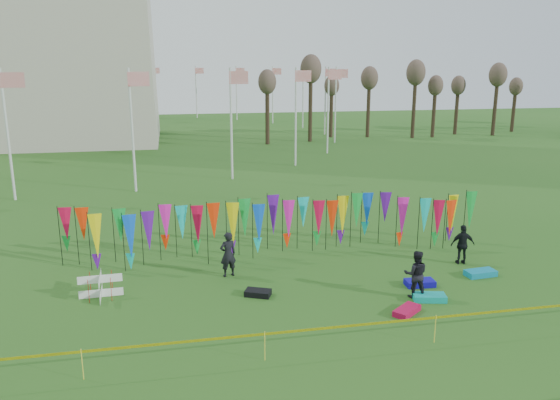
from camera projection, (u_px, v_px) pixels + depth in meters
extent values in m
plane|color=#225217|center=(317.00, 325.00, 17.61)|extent=(160.00, 160.00, 0.00)
cylinder|color=silver|center=(325.00, 101.00, 65.00)|extent=(0.16, 0.16, 8.00)
plane|color=#AF1212|center=(331.00, 73.00, 64.32)|extent=(1.40, 0.00, 1.40)
cylinder|color=silver|center=(303.00, 98.00, 71.71)|extent=(0.16, 0.16, 8.00)
plane|color=#AF1212|center=(308.00, 72.00, 71.03)|extent=(1.40, 0.00, 1.40)
cylinder|color=silver|center=(273.00, 95.00, 77.60)|extent=(0.16, 0.16, 8.00)
plane|color=#AF1212|center=(277.00, 71.00, 76.92)|extent=(1.40, 0.00, 1.40)
cylinder|color=silver|center=(237.00, 93.00, 82.26)|extent=(0.16, 0.16, 8.00)
plane|color=#AF1212|center=(240.00, 71.00, 81.58)|extent=(1.40, 0.00, 1.40)
cylinder|color=silver|center=(196.00, 92.00, 85.38)|extent=(0.16, 0.16, 8.00)
plane|color=#AF1212|center=(199.00, 71.00, 84.70)|extent=(1.40, 0.00, 1.40)
cylinder|color=silver|center=(153.00, 92.00, 86.74)|extent=(0.16, 0.16, 8.00)
plane|color=#AF1212|center=(155.00, 71.00, 86.06)|extent=(1.40, 0.00, 1.40)
cylinder|color=silver|center=(106.00, 92.00, 86.25)|extent=(0.16, 0.16, 8.00)
plane|color=#AF1212|center=(108.00, 71.00, 85.57)|extent=(1.40, 0.00, 1.40)
cylinder|color=silver|center=(56.00, 93.00, 83.95)|extent=(0.16, 0.16, 8.00)
plane|color=#AF1212|center=(58.00, 71.00, 83.27)|extent=(1.40, 0.00, 1.40)
cylinder|color=silver|center=(4.00, 94.00, 79.98)|extent=(0.16, 0.16, 8.00)
plane|color=#AF1212|center=(5.00, 71.00, 79.31)|extent=(1.40, 0.00, 1.40)
cylinder|color=silver|center=(8.00, 136.00, 32.98)|extent=(0.16, 0.16, 8.00)
plane|color=#AF1212|center=(12.00, 80.00, 32.30)|extent=(1.40, 0.00, 1.40)
cylinder|color=silver|center=(132.00, 131.00, 35.28)|extent=(0.16, 0.16, 8.00)
plane|color=#AF1212|center=(139.00, 79.00, 34.60)|extent=(1.40, 0.00, 1.40)
cylinder|color=silver|center=(231.00, 125.00, 39.24)|extent=(0.16, 0.16, 8.00)
plane|color=#AF1212|center=(239.00, 78.00, 38.56)|extent=(1.40, 0.00, 1.40)
cylinder|color=silver|center=(296.00, 117.00, 44.59)|extent=(0.16, 0.16, 8.00)
plane|color=#AF1212|center=(303.00, 76.00, 43.91)|extent=(1.40, 0.00, 1.40)
cylinder|color=silver|center=(328.00, 111.00, 50.96)|extent=(0.16, 0.16, 8.00)
plane|color=#AF1212|center=(335.00, 75.00, 50.28)|extent=(1.40, 0.00, 1.40)
cylinder|color=silver|center=(335.00, 105.00, 57.93)|extent=(0.16, 0.16, 8.00)
plane|color=#AF1212|center=(342.00, 73.00, 57.25)|extent=(1.40, 0.00, 1.40)
cylinder|color=black|center=(59.00, 240.00, 22.20)|extent=(0.03, 0.03, 2.48)
cone|color=red|center=(66.00, 231.00, 22.17)|extent=(0.64, 0.64, 1.60)
cylinder|color=black|center=(76.00, 239.00, 22.33)|extent=(0.03, 0.03, 2.48)
cone|color=#FD2E07|center=(83.00, 230.00, 22.30)|extent=(0.64, 0.64, 1.60)
cylinder|color=black|center=(93.00, 238.00, 22.46)|extent=(0.03, 0.03, 2.48)
cone|color=yellow|center=(100.00, 229.00, 22.42)|extent=(0.64, 0.64, 1.60)
cylinder|color=black|center=(110.00, 237.00, 22.59)|extent=(0.03, 0.03, 2.48)
cone|color=green|center=(117.00, 228.00, 22.55)|extent=(0.64, 0.64, 1.60)
cylinder|color=black|center=(127.00, 236.00, 22.71)|extent=(0.03, 0.03, 2.48)
cone|color=blue|center=(133.00, 227.00, 22.68)|extent=(0.64, 0.64, 1.60)
cylinder|color=black|center=(143.00, 235.00, 22.84)|extent=(0.03, 0.03, 2.48)
cone|color=#5B119B|center=(150.00, 226.00, 22.81)|extent=(0.64, 0.64, 1.60)
cylinder|color=black|center=(159.00, 234.00, 22.97)|extent=(0.03, 0.03, 2.48)
cone|color=#F51BB5|center=(166.00, 226.00, 22.94)|extent=(0.64, 0.64, 1.60)
cylinder|color=black|center=(176.00, 233.00, 23.10)|extent=(0.03, 0.03, 2.48)
cone|color=#0CBEBA|center=(182.00, 225.00, 23.07)|extent=(0.64, 0.64, 1.60)
cylinder|color=black|center=(191.00, 232.00, 23.23)|extent=(0.03, 0.03, 2.48)
cone|color=red|center=(198.00, 224.00, 23.19)|extent=(0.64, 0.64, 1.60)
cylinder|color=black|center=(207.00, 231.00, 23.36)|extent=(0.03, 0.03, 2.48)
cone|color=#FD2E07|center=(213.00, 223.00, 23.32)|extent=(0.64, 0.64, 1.60)
cylinder|color=black|center=(223.00, 230.00, 23.48)|extent=(0.03, 0.03, 2.48)
cone|color=yellow|center=(229.00, 222.00, 23.45)|extent=(0.64, 0.64, 1.60)
cylinder|color=black|center=(238.00, 229.00, 23.61)|extent=(0.03, 0.03, 2.48)
cone|color=green|center=(244.00, 221.00, 23.58)|extent=(0.64, 0.64, 1.60)
cylinder|color=black|center=(253.00, 229.00, 23.74)|extent=(0.03, 0.03, 2.48)
cone|color=blue|center=(260.00, 220.00, 23.71)|extent=(0.64, 0.64, 1.60)
cylinder|color=black|center=(268.00, 228.00, 23.87)|extent=(0.03, 0.03, 2.48)
cone|color=#5B119B|center=(275.00, 219.00, 23.84)|extent=(0.64, 0.64, 1.60)
cylinder|color=black|center=(283.00, 227.00, 24.00)|extent=(0.03, 0.03, 2.48)
cone|color=#F51BB5|center=(289.00, 219.00, 23.96)|extent=(0.64, 0.64, 1.60)
cylinder|color=black|center=(298.00, 226.00, 24.13)|extent=(0.03, 0.03, 2.48)
cone|color=#0CBEBA|center=(304.00, 218.00, 24.09)|extent=(0.64, 0.64, 1.60)
cylinder|color=black|center=(313.00, 225.00, 24.25)|extent=(0.03, 0.03, 2.48)
cone|color=red|center=(319.00, 217.00, 24.22)|extent=(0.64, 0.64, 1.60)
cylinder|color=black|center=(327.00, 224.00, 24.38)|extent=(0.03, 0.03, 2.48)
cone|color=#FD2E07|center=(333.00, 216.00, 24.35)|extent=(0.64, 0.64, 1.60)
cylinder|color=black|center=(341.00, 223.00, 24.51)|extent=(0.03, 0.03, 2.48)
cone|color=yellow|center=(347.00, 215.00, 24.48)|extent=(0.64, 0.64, 1.60)
cylinder|color=black|center=(355.00, 223.00, 24.64)|extent=(0.03, 0.03, 2.48)
cone|color=green|center=(362.00, 215.00, 24.61)|extent=(0.64, 0.64, 1.60)
cylinder|color=black|center=(369.00, 222.00, 24.77)|extent=(0.03, 0.03, 2.48)
cone|color=blue|center=(375.00, 214.00, 24.74)|extent=(0.64, 0.64, 1.60)
cylinder|color=black|center=(383.00, 221.00, 24.90)|extent=(0.03, 0.03, 2.48)
cone|color=#5B119B|center=(389.00, 213.00, 24.86)|extent=(0.64, 0.64, 1.60)
cylinder|color=black|center=(397.00, 220.00, 25.02)|extent=(0.03, 0.03, 2.48)
cone|color=#F51BB5|center=(403.00, 212.00, 24.99)|extent=(0.64, 0.64, 1.60)
cylinder|color=black|center=(410.00, 219.00, 25.15)|extent=(0.03, 0.03, 2.48)
cone|color=#0CBEBA|center=(417.00, 212.00, 25.12)|extent=(0.64, 0.64, 1.60)
cylinder|color=black|center=(424.00, 219.00, 25.28)|extent=(0.03, 0.03, 2.48)
cone|color=red|center=(430.00, 211.00, 25.25)|extent=(0.64, 0.64, 1.60)
cylinder|color=black|center=(437.00, 218.00, 25.41)|extent=(0.03, 0.03, 2.48)
cone|color=#FD2E07|center=(443.00, 210.00, 25.38)|extent=(0.64, 0.64, 1.60)
cylinder|color=black|center=(450.00, 217.00, 25.54)|extent=(0.03, 0.03, 2.48)
cone|color=yellow|center=(456.00, 209.00, 25.51)|extent=(0.64, 0.64, 1.60)
cylinder|color=black|center=(463.00, 216.00, 25.67)|extent=(0.03, 0.03, 2.48)
cone|color=green|center=(469.00, 209.00, 25.63)|extent=(0.64, 0.64, 1.60)
cube|color=#FFFE05|center=(334.00, 327.00, 15.70)|extent=(26.00, 0.01, 0.08)
cylinder|color=yellow|center=(80.00, 365.00, 14.44)|extent=(0.02, 0.02, 0.90)
cylinder|color=yellow|center=(266.00, 346.00, 15.41)|extent=(0.02, 0.02, 0.90)
cylinder|color=yellow|center=(429.00, 329.00, 16.37)|extent=(0.02, 0.02, 0.90)
cylinder|color=#36271B|center=(265.00, 112.00, 59.85)|extent=(0.44, 0.44, 6.40)
ellipsoid|color=brown|center=(265.00, 80.00, 59.04)|extent=(1.92, 1.92, 2.56)
cylinder|color=#36271B|center=(300.00, 111.00, 60.62)|extent=(0.44, 0.44, 6.40)
ellipsoid|color=brown|center=(301.00, 80.00, 59.81)|extent=(1.92, 1.92, 2.56)
cylinder|color=#36271B|center=(335.00, 110.00, 61.39)|extent=(0.44, 0.44, 6.40)
ellipsoid|color=brown|center=(336.00, 80.00, 60.58)|extent=(1.92, 1.92, 2.56)
cylinder|color=#36271B|center=(369.00, 110.00, 62.16)|extent=(0.44, 0.44, 6.40)
ellipsoid|color=brown|center=(370.00, 80.00, 61.35)|extent=(1.92, 1.92, 2.56)
cylinder|color=#36271B|center=(401.00, 109.00, 62.93)|extent=(0.44, 0.44, 6.40)
ellipsoid|color=brown|center=(403.00, 79.00, 62.12)|extent=(1.92, 1.92, 2.56)
cylinder|color=#36271B|center=(433.00, 109.00, 63.70)|extent=(0.44, 0.44, 6.40)
ellipsoid|color=brown|center=(435.00, 79.00, 62.89)|extent=(1.92, 1.92, 2.56)
cylinder|color=#36271B|center=(465.00, 108.00, 64.47)|extent=(0.44, 0.44, 6.40)
ellipsoid|color=brown|center=(467.00, 79.00, 63.66)|extent=(1.92, 1.92, 2.56)
cylinder|color=#36271B|center=(495.00, 108.00, 65.24)|extent=(0.44, 0.44, 6.40)
ellipsoid|color=brown|center=(498.00, 79.00, 64.43)|extent=(1.92, 1.92, 2.56)
cylinder|color=#36271B|center=(525.00, 107.00, 66.01)|extent=(0.44, 0.44, 6.40)
ellipsoid|color=brown|center=(528.00, 79.00, 65.20)|extent=(1.92, 1.92, 2.56)
cylinder|color=#36271B|center=(554.00, 107.00, 66.78)|extent=(0.44, 0.44, 6.40)
ellipsoid|color=brown|center=(558.00, 79.00, 65.97)|extent=(1.92, 1.92, 2.56)
cylinder|color=#B80D11|center=(88.00, 291.00, 19.17)|extent=(0.02, 0.02, 0.87)
cylinder|color=#B80D11|center=(111.00, 289.00, 19.32)|extent=(0.02, 0.02, 0.87)
cylinder|color=#B80D11|center=(91.00, 283.00, 19.90)|extent=(0.02, 0.02, 0.87)
cylinder|color=#B80D11|center=(113.00, 281.00, 20.04)|extent=(0.02, 0.02, 0.87)
imported|color=black|center=(228.00, 254.00, 21.49)|extent=(0.77, 0.64, 1.82)
imported|color=black|center=(416.00, 274.00, 19.54)|extent=(0.98, 0.77, 1.76)
imported|color=black|center=(463.00, 244.00, 22.87)|extent=(1.07, 0.73, 1.69)
cube|color=#0BB1A9|center=(429.00, 297.00, 19.44)|extent=(1.24, 0.82, 0.23)
cube|color=#110AAF|center=(420.00, 283.00, 20.73)|extent=(1.12, 0.63, 0.23)
cube|color=#B70C3C|center=(407.00, 311.00, 18.41)|extent=(1.18, 1.08, 0.20)
cube|color=black|center=(258.00, 293.00, 19.84)|extent=(1.05, 0.86, 0.21)
cube|color=#0B83A7|center=(480.00, 273.00, 21.70)|extent=(1.25, 0.68, 0.23)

